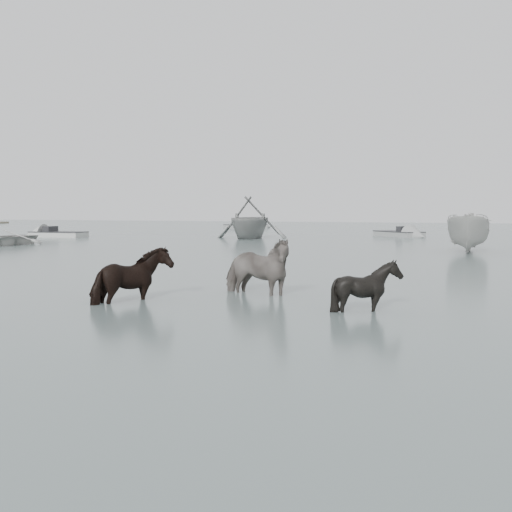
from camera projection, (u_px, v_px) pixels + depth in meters
The scene contains 9 objects.
ground at pixel (222, 297), 15.20m from camera, with size 140.00×140.00×0.00m, color #505F5C.
pony_pinto at pixel (256, 259), 15.53m from camera, with size 0.94×2.07×1.75m, color black.
pony_dark at pixel (133, 266), 14.42m from camera, with size 1.60×1.37×1.61m, color black.
pony_black at pixel (367, 279), 13.13m from camera, with size 1.07×1.20×1.33m, color black.
rowboat_trail at pixel (250, 216), 42.39m from camera, with size 4.78×5.54×2.92m, color gray.
boat_small at pixel (469, 231), 29.88m from camera, with size 1.93×5.13×1.98m, color #B4B3AF.
skiff_outer at pixel (58, 232), 44.16m from camera, with size 5.28×1.60×0.75m, color #BABBB5, non-canonical shape.
skiff_mid at pixel (399, 231), 44.91m from camera, with size 5.23×1.60×0.75m, color gray, non-canonical shape.
skiff_far at pixel (246, 224), 61.30m from camera, with size 5.47×1.60×0.75m, color gray, non-canonical shape.
Camera 1 is at (5.11, -14.21, 2.17)m, focal length 45.00 mm.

